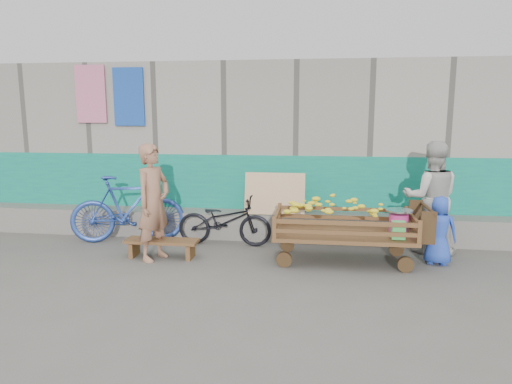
# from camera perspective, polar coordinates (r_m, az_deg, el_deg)

# --- Properties ---
(ground) EXTENTS (80.00, 80.00, 0.00)m
(ground) POSITION_cam_1_polar(r_m,az_deg,el_deg) (5.70, -2.88, -12.01)
(ground) COLOR #585650
(ground) RESTS_ON ground
(building_wall) EXTENTS (12.00, 3.50, 3.00)m
(building_wall) POSITION_cam_1_polar(r_m,az_deg,el_deg) (9.32, 1.55, 5.81)
(building_wall) COLOR gray
(building_wall) RESTS_ON ground
(banana_cart) EXTENTS (2.15, 0.98, 0.92)m
(banana_cart) POSITION_cam_1_polar(r_m,az_deg,el_deg) (6.63, 10.57, -3.39)
(banana_cart) COLOR #563A18
(banana_cart) RESTS_ON ground
(bench) EXTENTS (1.08, 0.33, 0.27)m
(bench) POSITION_cam_1_polar(r_m,az_deg,el_deg) (6.95, -11.68, -6.41)
(bench) COLOR #563A18
(bench) RESTS_ON ground
(vendor_man) EXTENTS (0.60, 0.72, 1.69)m
(vendor_man) POSITION_cam_1_polar(r_m,az_deg,el_deg) (6.75, -12.70, -1.27)
(vendor_man) COLOR #98664D
(vendor_man) RESTS_ON ground
(woman) EXTENTS (0.88, 0.71, 1.71)m
(woman) POSITION_cam_1_polar(r_m,az_deg,el_deg) (7.39, 21.03, -0.67)
(woman) COLOR beige
(woman) RESTS_ON ground
(child) EXTENTS (0.53, 0.40, 0.98)m
(child) POSITION_cam_1_polar(r_m,az_deg,el_deg) (6.94, 21.90, -4.47)
(child) COLOR blue
(child) RESTS_ON ground
(bicycle_dark) EXTENTS (1.53, 0.56, 0.80)m
(bicycle_dark) POSITION_cam_1_polar(r_m,az_deg,el_deg) (7.40, -3.95, -3.62)
(bicycle_dark) COLOR black
(bicycle_dark) RESTS_ON ground
(bicycle_blue) EXTENTS (1.92, 1.05, 1.11)m
(bicycle_blue) POSITION_cam_1_polar(r_m,az_deg,el_deg) (7.85, -15.72, -2.02)
(bicycle_blue) COLOR #29469B
(bicycle_blue) RESTS_ON ground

